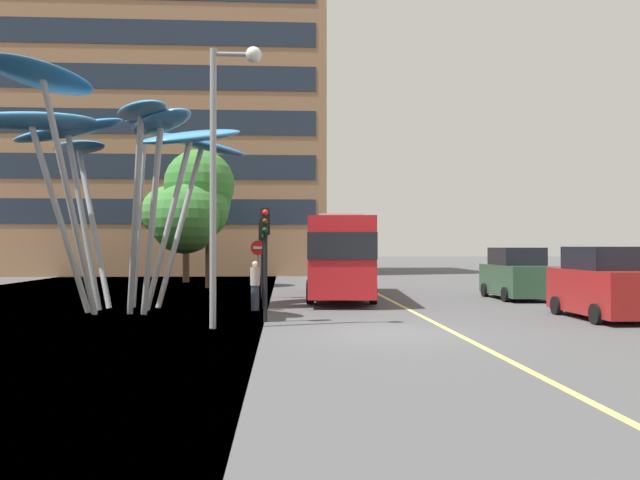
% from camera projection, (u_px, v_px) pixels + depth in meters
% --- Properties ---
extents(ground, '(120.00, 240.00, 0.10)m').
position_uv_depth(ground, '(361.00, 335.00, 16.14)').
color(ground, '#4C4C4F').
extents(red_bus, '(3.34, 10.96, 3.59)m').
position_uv_depth(red_bus, '(341.00, 253.00, 27.32)').
color(red_bus, red).
rests_on(red_bus, ground).
extents(leaf_sculpture, '(9.39, 9.76, 7.90)m').
position_uv_depth(leaf_sculpture, '(122.00, 137.00, 21.96)').
color(leaf_sculpture, '#9EA0A5').
rests_on(leaf_sculpture, ground).
extents(traffic_light_kerb_near, '(0.28, 0.42, 3.38)m').
position_uv_depth(traffic_light_kerb_near, '(265.00, 239.00, 18.52)').
color(traffic_light_kerb_near, black).
rests_on(traffic_light_kerb_near, ground).
extents(traffic_light_kerb_far, '(0.28, 0.42, 3.30)m').
position_uv_depth(traffic_light_kerb_far, '(264.00, 242.00, 22.62)').
color(traffic_light_kerb_far, black).
rests_on(traffic_light_kerb_far, ground).
extents(traffic_light_island_mid, '(0.28, 0.42, 3.30)m').
position_uv_depth(traffic_light_island_mid, '(262.00, 243.00, 27.08)').
color(traffic_light_island_mid, black).
rests_on(traffic_light_island_mid, ground).
extents(car_parked_mid, '(2.03, 4.24, 2.24)m').
position_uv_depth(car_parked_mid, '(604.00, 285.00, 19.36)').
color(car_parked_mid, maroon).
rests_on(car_parked_mid, ground).
extents(car_parked_far, '(2.09, 4.25, 2.20)m').
position_uv_depth(car_parked_far, '(516.00, 275.00, 26.68)').
color(car_parked_far, '#2D5138').
rests_on(car_parked_far, ground).
extents(street_lamp, '(1.42, 0.44, 7.76)m').
position_uv_depth(street_lamp, '(224.00, 149.00, 17.20)').
color(street_lamp, gray).
rests_on(street_lamp, ground).
extents(tree_pavement_near, '(4.24, 5.93, 7.64)m').
position_uv_depth(tree_pavement_near, '(196.00, 202.00, 34.06)').
color(tree_pavement_near, brown).
rests_on(tree_pavement_near, ground).
extents(tree_pavement_far, '(4.38, 5.09, 5.93)m').
position_uv_depth(tree_pavement_far, '(178.00, 218.00, 39.11)').
color(tree_pavement_far, brown).
rests_on(tree_pavement_far, ground).
extents(pedestrian, '(0.34, 0.34, 1.73)m').
position_uv_depth(pedestrian, '(255.00, 286.00, 21.93)').
color(pedestrian, '#2D3342').
rests_on(pedestrian, ground).
extents(no_entry_sign, '(0.60, 0.12, 2.49)m').
position_uv_depth(no_entry_sign, '(258.00, 261.00, 25.26)').
color(no_entry_sign, gray).
rests_on(no_entry_sign, ground).
extents(backdrop_building, '(27.64, 14.44, 26.70)m').
position_uv_depth(backdrop_building, '(160.00, 117.00, 53.62)').
color(backdrop_building, '#936B4C').
rests_on(backdrop_building, ground).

